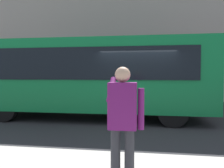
% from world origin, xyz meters
% --- Properties ---
extents(ground_plane, '(60.00, 60.00, 0.00)m').
position_xyz_m(ground_plane, '(0.00, 0.00, 0.00)').
color(ground_plane, '#2B2B2D').
extents(building_facade_far, '(28.00, 1.55, 12.00)m').
position_xyz_m(building_facade_far, '(-0.02, -6.80, 5.99)').
color(building_facade_far, '#A89E8E').
rests_on(building_facade_far, ground_plane).
extents(red_bus, '(9.05, 2.54, 3.08)m').
position_xyz_m(red_bus, '(1.87, -0.49, 1.68)').
color(red_bus, '#0F7238').
rests_on(red_bus, ground_plane).
extents(pedestrian_photographer, '(0.53, 0.52, 1.70)m').
position_xyz_m(pedestrian_photographer, '(0.10, 4.82, 1.14)').
color(pedestrian_photographer, '#2D2D33').
rests_on(pedestrian_photographer, sidewalk_curb).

